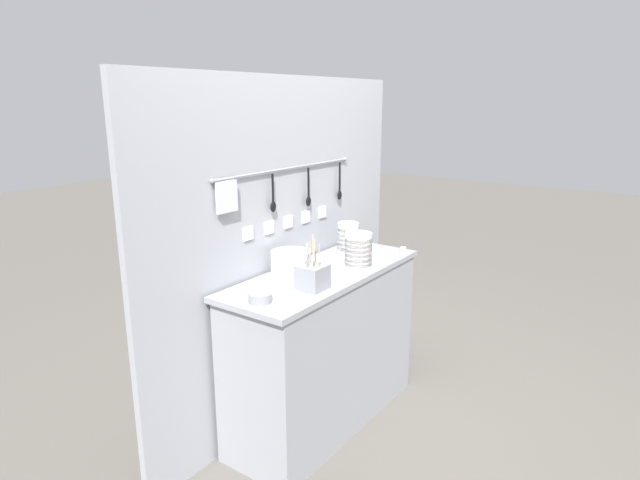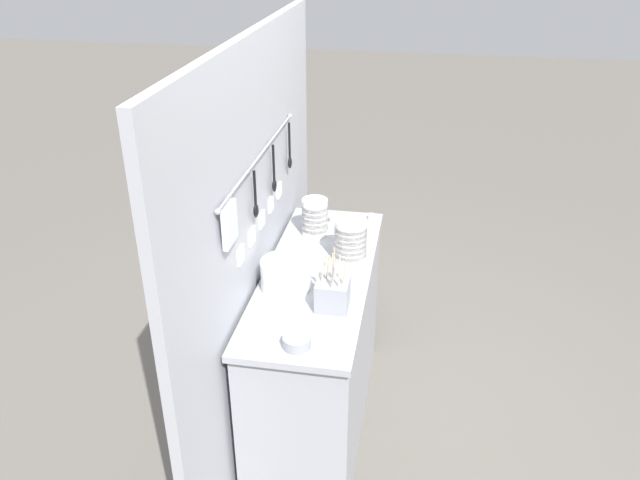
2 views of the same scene
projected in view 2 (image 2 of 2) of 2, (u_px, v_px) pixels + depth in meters
ground_plane at (318, 423)px, 3.32m from camera, size 20.00×20.00×0.00m
counter at (318, 352)px, 3.10m from camera, size 1.35×0.49×0.94m
back_wall at (259, 255)px, 2.89m from camera, size 2.15×0.08×1.99m
bowl_stack_tall_left at (315, 217)px, 3.17m from camera, size 0.13×0.13×0.20m
bowl_stack_nested_right at (350, 240)px, 2.93m from camera, size 0.15×0.15×0.21m
plate_stack at (286, 275)px, 2.73m from camera, size 0.22×0.22×0.13m
steel_mixing_bowl at (297, 342)px, 2.38m from camera, size 0.11×0.11×0.04m
cutlery_caddy at (333, 294)px, 2.60m from camera, size 0.13×0.13×0.28m
cup_back_right at (342, 231)px, 3.20m from camera, size 0.04×0.04×0.04m
cup_front_right at (371, 217)px, 3.35m from camera, size 0.04×0.04×0.04m
cup_edge_near at (333, 219)px, 3.33m from camera, size 0.04×0.04×0.04m
cup_back_left at (341, 225)px, 3.27m from camera, size 0.04×0.04×0.04m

